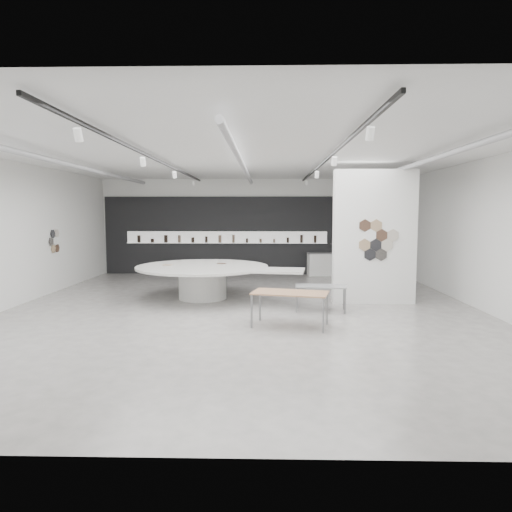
{
  "coord_description": "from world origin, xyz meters",
  "views": [
    {
      "loc": [
        0.6,
        -11.34,
        2.45
      ],
      "look_at": [
        0.31,
        1.2,
        1.26
      ],
      "focal_mm": 32.0,
      "sensor_mm": 36.0,
      "label": 1
    }
  ],
  "objects_px": {
    "kitchen_counter": "(327,264)",
    "partition_column": "(374,237)",
    "sample_table_wood": "(290,295)",
    "display_island": "(205,277)",
    "sample_table_stone": "(321,288)"
  },
  "relations": [
    {
      "from": "partition_column",
      "to": "sample_table_stone",
      "type": "xyz_separation_m",
      "value": [
        -1.54,
        -1.04,
        -1.21
      ]
    },
    {
      "from": "partition_column",
      "to": "display_island",
      "type": "xyz_separation_m",
      "value": [
        -4.66,
        0.51,
        -1.18
      ]
    },
    {
      "from": "sample_table_wood",
      "to": "sample_table_stone",
      "type": "bearing_deg",
      "value": 61.99
    },
    {
      "from": "display_island",
      "to": "sample_table_stone",
      "type": "height_order",
      "value": "display_island"
    },
    {
      "from": "partition_column",
      "to": "sample_table_stone",
      "type": "height_order",
      "value": "partition_column"
    },
    {
      "from": "display_island",
      "to": "kitchen_counter",
      "type": "height_order",
      "value": "kitchen_counter"
    },
    {
      "from": "sample_table_wood",
      "to": "partition_column",
      "type": "bearing_deg",
      "value": 47.73
    },
    {
      "from": "sample_table_stone",
      "to": "kitchen_counter",
      "type": "xyz_separation_m",
      "value": [
        1.04,
        6.57,
        -0.14
      ]
    },
    {
      "from": "partition_column",
      "to": "kitchen_counter",
      "type": "distance_m",
      "value": 5.72
    },
    {
      "from": "display_island",
      "to": "sample_table_wood",
      "type": "xyz_separation_m",
      "value": [
        2.27,
        -3.14,
        0.07
      ]
    },
    {
      "from": "kitchen_counter",
      "to": "partition_column",
      "type": "bearing_deg",
      "value": -90.23
    },
    {
      "from": "partition_column",
      "to": "kitchen_counter",
      "type": "relative_size",
      "value": 2.22
    },
    {
      "from": "partition_column",
      "to": "sample_table_wood",
      "type": "bearing_deg",
      "value": -132.27
    },
    {
      "from": "display_island",
      "to": "sample_table_wood",
      "type": "distance_m",
      "value": 3.87
    },
    {
      "from": "partition_column",
      "to": "kitchen_counter",
      "type": "xyz_separation_m",
      "value": [
        -0.5,
        5.53,
        -1.35
      ]
    }
  ]
}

